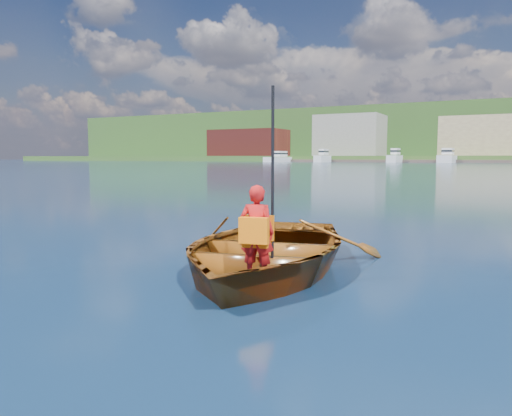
{
  "coord_description": "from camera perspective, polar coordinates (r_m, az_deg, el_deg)",
  "views": [
    {
      "loc": [
        1.59,
        -5.12,
        1.53
      ],
      "look_at": [
        -1.5,
        0.82,
        0.85
      ],
      "focal_mm": 35.0,
      "sensor_mm": 36.0,
      "label": 1
    }
  ],
  "objects": [
    {
      "name": "waterfront_buildings",
      "position": [
        170.49,
        24.52,
        7.39
      ],
      "size": [
        202.0,
        16.0,
        14.0
      ],
      "color": "brown",
      "rests_on": "ground"
    },
    {
      "name": "rowboat",
      "position": [
        6.75,
        0.95,
        -4.76
      ],
      "size": [
        3.83,
        4.78,
        0.88
      ],
      "color": "maroon",
      "rests_on": "ground"
    },
    {
      "name": "ground",
      "position": [
        5.57,
        9.98,
        -10.2
      ],
      "size": [
        600.0,
        600.0,
        0.0
      ],
      "color": "#0E1E46",
      "rests_on": "ground"
    },
    {
      "name": "child_paddler",
      "position": [
        5.79,
        0.12,
        -2.71
      ],
      "size": [
        0.45,
        0.4,
        2.25
      ],
      "color": "red",
      "rests_on": "ground"
    },
    {
      "name": "marina_yachts",
      "position": [
        148.44,
        26.76,
        5.16
      ],
      "size": [
        142.22,
        13.98,
        4.38
      ],
      "color": "silver",
      "rests_on": "ground"
    }
  ]
}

